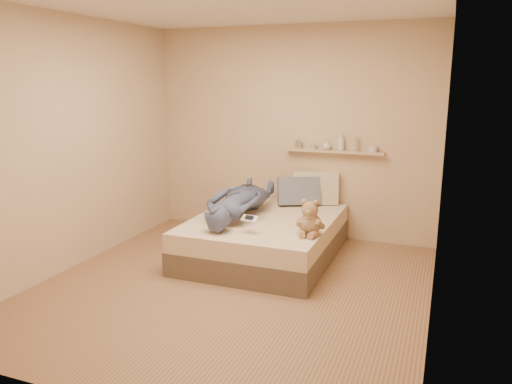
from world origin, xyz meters
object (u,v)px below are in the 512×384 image
at_px(bed, 265,237).
at_px(teddy_bear, 310,220).
at_px(person, 239,200).
at_px(wall_shelf, 334,151).
at_px(pillow_grey, 298,191).
at_px(game_console, 250,218).
at_px(dark_plush, 247,195).
at_px(pillow_cream, 315,188).

xyz_separation_m(bed, teddy_bear, (0.63, -0.45, 0.38)).
height_order(person, wall_shelf, wall_shelf).
xyz_separation_m(bed, person, (-0.30, -0.05, 0.41)).
relative_size(pillow_grey, wall_shelf, 0.42).
xyz_separation_m(game_console, wall_shelf, (0.50, 1.51, 0.50)).
bearing_deg(dark_plush, bed, -50.42).
distance_m(pillow_grey, person, 0.88).
bearing_deg(wall_shelf, teddy_bear, -86.66).
bearing_deg(game_console, bed, 95.14).
bearing_deg(teddy_bear, game_console, -165.35).
distance_m(dark_plush, pillow_cream, 0.84).
bearing_deg(bed, pillow_grey, 75.36).
bearing_deg(bed, person, -170.10).
bearing_deg(teddy_bear, pillow_cream, 102.09).
xyz_separation_m(pillow_grey, person, (-0.48, -0.74, 0.01)).
bearing_deg(dark_plush, pillow_grey, 17.42).
distance_m(person, wall_shelf, 1.36).
relative_size(person, wall_shelf, 1.27).
relative_size(dark_plush, pillow_grey, 0.52).
bearing_deg(bed, teddy_bear, -35.35).
bearing_deg(bed, dark_plush, 129.58).
xyz_separation_m(pillow_grey, wall_shelf, (0.37, 0.22, 0.48)).
distance_m(teddy_bear, person, 1.01).
relative_size(game_console, teddy_bear, 0.49).
height_order(dark_plush, wall_shelf, wall_shelf).
bearing_deg(pillow_cream, pillow_grey, -141.40).
relative_size(teddy_bear, pillow_grey, 0.73).
xyz_separation_m(bed, pillow_cream, (0.36, 0.83, 0.43)).
height_order(bed, pillow_cream, pillow_cream).
height_order(teddy_bear, wall_shelf, wall_shelf).
xyz_separation_m(teddy_bear, person, (-0.93, 0.39, 0.03)).
bearing_deg(pillow_grey, teddy_bear, -68.44).
xyz_separation_m(dark_plush, pillow_cream, (0.77, 0.33, 0.09)).
height_order(bed, pillow_grey, pillow_grey).
relative_size(pillow_cream, person, 0.36).
relative_size(game_console, pillow_cream, 0.33).
bearing_deg(dark_plush, teddy_bear, -42.25).
height_order(dark_plush, person, person).
xyz_separation_m(person, wall_shelf, (0.85, 0.96, 0.47)).
distance_m(game_console, pillow_grey, 1.29).
bearing_deg(person, wall_shelf, -134.25).
bearing_deg(pillow_grey, person, -122.73).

